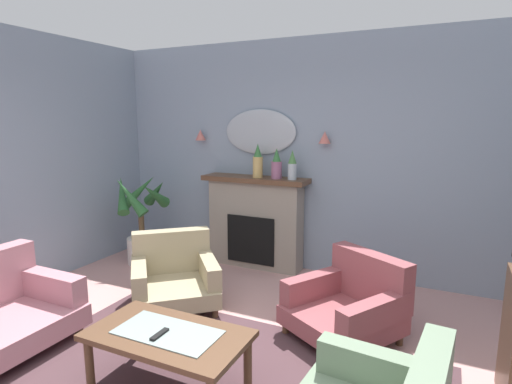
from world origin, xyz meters
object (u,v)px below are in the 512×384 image
object	(u,v)px
coffee_table	(168,340)
potted_plant_tall_palm	(142,221)
wall_sconce_left	(200,135)
armchair_in_corner	(174,275)
wall_sconce_right	(325,137)
tv_remote	(160,335)
armchair_near_fireplace	(350,303)
mantel_vase_left	(292,165)
mantel_vase_right	(258,162)
wall_mirror	(260,132)
fireplace	(255,223)
mantel_vase_centre	(277,165)

from	to	relation	value
coffee_table	potted_plant_tall_palm	world-z (taller)	potted_plant_tall_palm
wall_sconce_left	armchair_in_corner	distance (m)	2.06
wall_sconce_right	tv_remote	xyz separation A→B (m)	(-0.34, -2.65, -1.21)
potted_plant_tall_palm	armchair_near_fireplace	bearing A→B (deg)	-13.65
armchair_in_corner	potted_plant_tall_palm	distance (m)	1.40
coffee_table	potted_plant_tall_palm	bearing A→B (deg)	134.11
coffee_table	armchair_near_fireplace	xyz separation A→B (m)	(0.96, 1.27, -0.08)
coffee_table	tv_remote	world-z (taller)	tv_remote
mantel_vase_left	tv_remote	size ratio (longest dim) A/B	2.20
mantel_vase_right	mantel_vase_left	distance (m)	0.45
wall_mirror	armchair_near_fireplace	bearing A→B (deg)	-42.49
fireplace	wall_sconce_right	xyz separation A→B (m)	(0.85, 0.09, 1.09)
mantel_vase_left	wall_sconce_right	size ratio (longest dim) A/B	2.52
mantel_vase_left	wall_mirror	size ratio (longest dim) A/B	0.37
wall_mirror	armchair_in_corner	bearing A→B (deg)	-100.49
potted_plant_tall_palm	mantel_vase_right	bearing A→B (deg)	19.19
wall_sconce_right	wall_mirror	bearing A→B (deg)	176.63
mantel_vase_right	tv_remote	bearing A→B (deg)	-79.67
mantel_vase_right	potted_plant_tall_palm	xyz separation A→B (m)	(-1.43, -0.50, -0.78)
coffee_table	mantel_vase_centre	bearing A→B (deg)	95.29
fireplace	coffee_table	distance (m)	2.56
mantel_vase_right	armchair_in_corner	size ratio (longest dim) A/B	0.36
tv_remote	armchair_in_corner	xyz separation A→B (m)	(-0.79, 1.22, -0.15)
mantel_vase_right	wall_sconce_right	bearing A→B (deg)	8.53
wall_sconce_left	potted_plant_tall_palm	xyz separation A→B (m)	(-0.53, -0.62, -1.09)
mantel_vase_centre	fireplace	bearing A→B (deg)	174.61
mantel_vase_centre	wall_sconce_right	distance (m)	0.66
mantel_vase_centre	potted_plant_tall_palm	size ratio (longest dim) A/B	0.31
mantel_vase_left	coffee_table	size ratio (longest dim) A/B	0.32
armchair_near_fireplace	fireplace	bearing A→B (deg)	140.61
mantel_vase_right	mantel_vase_centre	size ratio (longest dim) A/B	1.13
fireplace	armchair_in_corner	world-z (taller)	fireplace
wall_sconce_right	armchair_near_fireplace	xyz separation A→B (m)	(0.64, -1.32, -1.35)
coffee_table	armchair_near_fireplace	world-z (taller)	armchair_near_fireplace
mantel_vase_right	armchair_near_fireplace	xyz separation A→B (m)	(1.44, -1.20, -1.04)
mantel_vase_left	potted_plant_tall_palm	xyz separation A→B (m)	(-1.88, -0.50, -0.76)
mantel_vase_centre	mantel_vase_left	bearing A→B (deg)	0.00
fireplace	wall_mirror	distance (m)	1.15
wall_sconce_left	mantel_vase_right	bearing A→B (deg)	-7.59
fireplace	mantel_vase_left	world-z (taller)	mantel_vase_left
mantel_vase_right	wall_sconce_right	distance (m)	0.87
mantel_vase_right	coffee_table	world-z (taller)	mantel_vase_right
mantel_vase_right	fireplace	bearing A→B (deg)	150.47
coffee_table	armchair_in_corner	distance (m)	1.41
wall_sconce_right	mantel_vase_centre	bearing A→B (deg)	-167.69
mantel_vase_left	armchair_near_fireplace	world-z (taller)	mantel_vase_left
potted_plant_tall_palm	mantel_vase_left	bearing A→B (deg)	14.84
fireplace	potted_plant_tall_palm	world-z (taller)	potted_plant_tall_palm
wall_sconce_left	wall_sconce_right	world-z (taller)	same
wall_sconce_right	potted_plant_tall_palm	size ratio (longest dim) A/B	0.12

